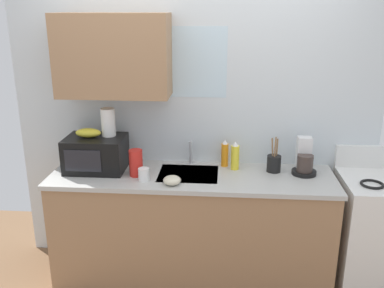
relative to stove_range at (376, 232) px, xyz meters
name	(u,v)px	position (x,y,z in m)	size (l,w,h in m)	color
kitchen_wall_assembly	(181,108)	(-1.56, 0.31, 0.90)	(2.97, 0.42, 2.50)	silver
counter_unit	(192,225)	(-1.45, 0.00, 0.00)	(2.20, 0.63, 0.90)	#9E7551
sink_faucet	(191,153)	(-1.48, 0.24, 0.54)	(0.03, 0.03, 0.19)	#B2B5BA
stove_range	(376,232)	(0.00, 0.00, 0.00)	(0.60, 0.60, 1.08)	white
microwave	(96,154)	(-2.21, 0.04, 0.58)	(0.46, 0.35, 0.27)	black
banana_bunch	(88,133)	(-2.26, 0.05, 0.75)	(0.20, 0.11, 0.07)	gold
paper_towel_roll	(108,122)	(-2.11, 0.10, 0.82)	(0.11, 0.11, 0.22)	white
coffee_maker	(304,160)	(-0.58, 0.10, 0.55)	(0.19, 0.21, 0.28)	black
dish_soap_bottle_orange	(225,154)	(-1.20, 0.21, 0.55)	(0.06, 0.06, 0.22)	orange
dish_soap_bottle_yellow	(235,156)	(-1.11, 0.14, 0.55)	(0.07, 0.07, 0.23)	yellow
cereal_canister	(136,163)	(-1.87, -0.05, 0.55)	(0.10, 0.10, 0.21)	red
mug_white	(144,174)	(-1.80, -0.14, 0.49)	(0.08, 0.08, 0.10)	white
utensil_crock	(274,163)	(-0.81, 0.12, 0.51)	(0.11, 0.11, 0.29)	black
small_bowl	(172,180)	(-1.58, -0.20, 0.47)	(0.13, 0.13, 0.07)	beige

